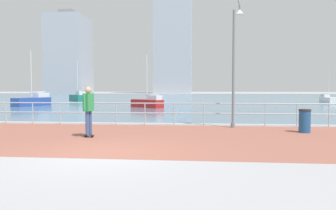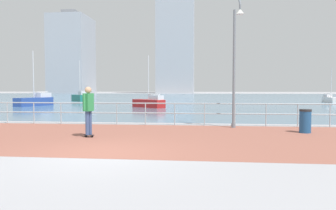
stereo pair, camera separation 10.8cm
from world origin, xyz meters
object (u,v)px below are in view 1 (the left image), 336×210
object	(u,v)px
sailboat_gray	(328,99)
lamppost	(235,55)
skateboarder	(88,107)
trash_bin	(305,121)
sailboat_blue	(33,101)
sailboat_ivory	(148,103)
sailboat_white	(78,97)

from	to	relation	value
sailboat_gray	lamppost	bearing A→B (deg)	-118.38
skateboarder	lamppost	bearing A→B (deg)	30.23
trash_bin	sailboat_blue	world-z (taller)	sailboat_blue
lamppost	sailboat_ivory	xyz separation A→B (m)	(-6.16, 14.27, -2.74)
sailboat_gray	trash_bin	bearing A→B (deg)	-112.97
lamppost	sailboat_white	bearing A→B (deg)	122.86
lamppost	trash_bin	distance (m)	3.95
lamppost	trash_bin	size ratio (longest dim) A/B	6.20
trash_bin	sailboat_white	distance (m)	35.84
skateboarder	sailboat_gray	xyz separation A→B (m)	(19.88, 29.86, -0.69)
sailboat_blue	sailboat_white	distance (m)	12.32
sailboat_blue	sailboat_ivory	bearing A→B (deg)	-7.01
lamppost	sailboat_ivory	bearing A→B (deg)	113.35
sailboat_blue	sailboat_ivory	xyz separation A→B (m)	(11.75, -1.44, -0.07)
trash_bin	sailboat_ivory	world-z (taller)	sailboat_ivory
skateboarder	sailboat_gray	distance (m)	35.88
trash_bin	sailboat_gray	distance (m)	30.31
skateboarder	sailboat_gray	size ratio (longest dim) A/B	0.43
lamppost	sailboat_white	world-z (taller)	lamppost
sailboat_white	sailboat_gray	bearing A→B (deg)	-2.39
sailboat_gray	sailboat_white	world-z (taller)	sailboat_white
lamppost	skateboarder	bearing A→B (deg)	-149.77
sailboat_white	sailboat_blue	bearing A→B (deg)	-89.08
sailboat_blue	sailboat_white	xyz separation A→B (m)	(-0.20, 12.32, 0.01)
sailboat_blue	sailboat_ivory	world-z (taller)	sailboat_blue
lamppost	sailboat_blue	bearing A→B (deg)	138.74
skateboarder	trash_bin	world-z (taller)	skateboarder
skateboarder	sailboat_white	distance (m)	33.68
sailboat_blue	sailboat_ivory	size ratio (longest dim) A/B	1.15
skateboarder	sailboat_ivory	size ratio (longest dim) A/B	0.38
lamppost	sailboat_blue	distance (m)	23.97
sailboat_ivory	trash_bin	bearing A→B (deg)	-60.59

